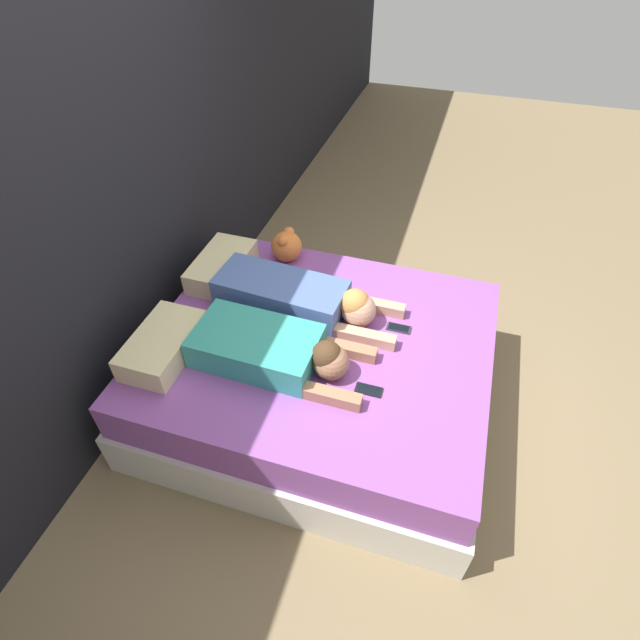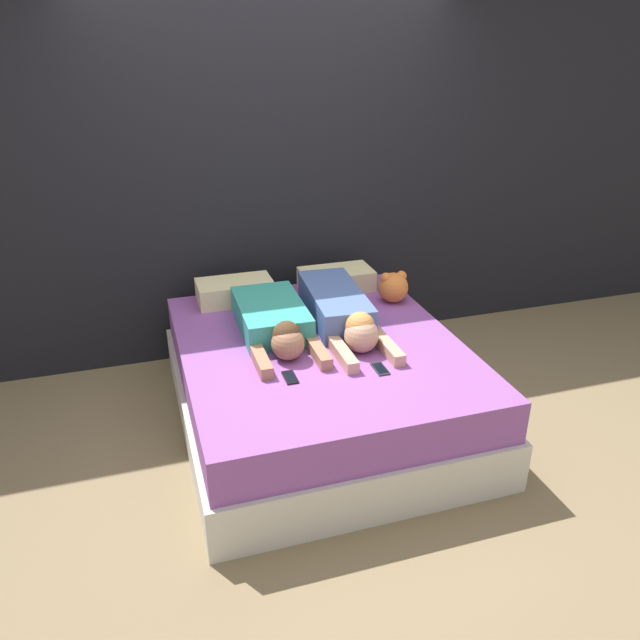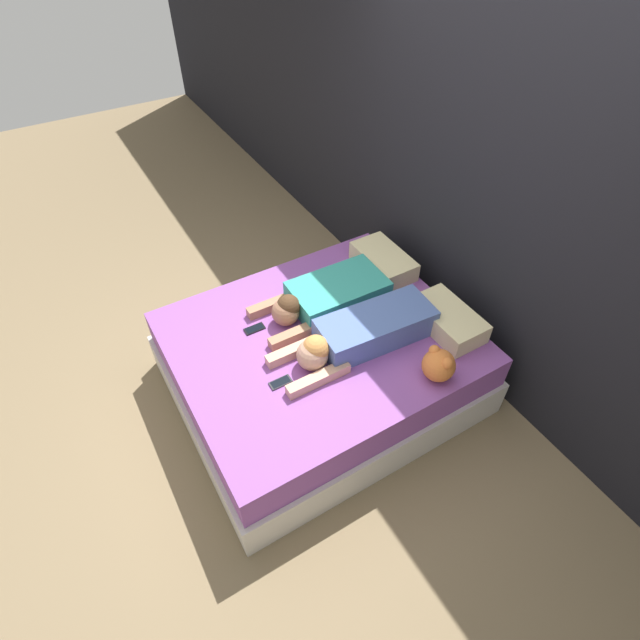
{
  "view_description": "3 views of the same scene",
  "coord_description": "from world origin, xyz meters",
  "px_view_note": "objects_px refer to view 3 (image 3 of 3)",
  "views": [
    {
      "loc": [
        -1.91,
        -0.6,
        2.58
      ],
      "look_at": [
        0.0,
        0.0,
        0.7
      ],
      "focal_mm": 28.0,
      "sensor_mm": 36.0,
      "label": 1
    },
    {
      "loc": [
        -1.0,
        -3.18,
        2.26
      ],
      "look_at": [
        0.0,
        0.0,
        0.7
      ],
      "focal_mm": 35.0,
      "sensor_mm": 36.0,
      "label": 2
    },
    {
      "loc": [
        1.98,
        -1.18,
        2.98
      ],
      "look_at": [
        0.0,
        0.0,
        0.7
      ],
      "focal_mm": 28.0,
      "sensor_mm": 36.0,
      "label": 3
    }
  ],
  "objects_px": {
    "cell_phone_left": "(255,329)",
    "plush_toy": "(439,365)",
    "person_left": "(325,297)",
    "cell_phone_right": "(281,382)",
    "pillow_head_left": "(383,261)",
    "person_right": "(360,334)",
    "bed": "(320,363)",
    "pillow_head_right": "(448,320)"
  },
  "relations": [
    {
      "from": "pillow_head_right",
      "to": "cell_phone_left",
      "type": "xyz_separation_m",
      "value": [
        -0.65,
        -1.13,
        -0.07
      ]
    },
    {
      "from": "pillow_head_left",
      "to": "person_right",
      "type": "relative_size",
      "value": 0.45
    },
    {
      "from": "bed",
      "to": "pillow_head_right",
      "type": "bearing_deg",
      "value": 64.77
    },
    {
      "from": "bed",
      "to": "plush_toy",
      "type": "height_order",
      "value": "plush_toy"
    },
    {
      "from": "person_left",
      "to": "pillow_head_left",
      "type": "bearing_deg",
      "value": 102.75
    },
    {
      "from": "bed",
      "to": "plush_toy",
      "type": "xyz_separation_m",
      "value": [
        0.66,
        0.45,
        0.39
      ]
    },
    {
      "from": "person_left",
      "to": "cell_phone_right",
      "type": "relative_size",
      "value": 6.89
    },
    {
      "from": "person_left",
      "to": "cell_phone_left",
      "type": "relative_size",
      "value": 6.89
    },
    {
      "from": "pillow_head_right",
      "to": "person_left",
      "type": "bearing_deg",
      "value": -135.09
    },
    {
      "from": "cell_phone_right",
      "to": "pillow_head_left",
      "type": "bearing_deg",
      "value": 116.19
    },
    {
      "from": "cell_phone_right",
      "to": "plush_toy",
      "type": "height_order",
      "value": "plush_toy"
    },
    {
      "from": "person_right",
      "to": "cell_phone_left",
      "type": "relative_size",
      "value": 8.05
    },
    {
      "from": "pillow_head_left",
      "to": "cell_phone_right",
      "type": "relative_size",
      "value": 3.65
    },
    {
      "from": "person_right",
      "to": "cell_phone_left",
      "type": "distance_m",
      "value": 0.72
    },
    {
      "from": "bed",
      "to": "cell_phone_right",
      "type": "xyz_separation_m",
      "value": [
        0.22,
        -0.41,
        0.28
      ]
    },
    {
      "from": "person_left",
      "to": "cell_phone_left",
      "type": "distance_m",
      "value": 0.54
    },
    {
      "from": "person_right",
      "to": "cell_phone_right",
      "type": "relative_size",
      "value": 8.05
    },
    {
      "from": "pillow_head_right",
      "to": "plush_toy",
      "type": "height_order",
      "value": "plush_toy"
    },
    {
      "from": "cell_phone_left",
      "to": "plush_toy",
      "type": "relative_size",
      "value": 0.65
    },
    {
      "from": "plush_toy",
      "to": "pillow_head_left",
      "type": "bearing_deg",
      "value": 161.99
    },
    {
      "from": "cell_phone_left",
      "to": "plush_toy",
      "type": "distance_m",
      "value": 1.24
    },
    {
      "from": "pillow_head_right",
      "to": "cell_phone_right",
      "type": "xyz_separation_m",
      "value": [
        -0.15,
        -1.19,
        -0.07
      ]
    },
    {
      "from": "cell_phone_left",
      "to": "plush_toy",
      "type": "bearing_deg",
      "value": 40.17
    },
    {
      "from": "pillow_head_left",
      "to": "person_left",
      "type": "xyz_separation_m",
      "value": [
        0.14,
        -0.6,
        0.01
      ]
    },
    {
      "from": "pillow_head_right",
      "to": "cell_phone_left",
      "type": "height_order",
      "value": "pillow_head_right"
    },
    {
      "from": "pillow_head_left",
      "to": "person_right",
      "type": "distance_m",
      "value": 0.83
    },
    {
      "from": "bed",
      "to": "cell_phone_right",
      "type": "distance_m",
      "value": 0.55
    },
    {
      "from": "cell_phone_left",
      "to": "plush_toy",
      "type": "xyz_separation_m",
      "value": [
        0.95,
        0.8,
        0.1
      ]
    },
    {
      "from": "bed",
      "to": "person_left",
      "type": "distance_m",
      "value": 0.47
    },
    {
      "from": "bed",
      "to": "person_right",
      "type": "bearing_deg",
      "value": 42.49
    },
    {
      "from": "bed",
      "to": "cell_phone_right",
      "type": "relative_size",
      "value": 14.09
    },
    {
      "from": "pillow_head_left",
      "to": "pillow_head_right",
      "type": "xyz_separation_m",
      "value": [
        0.74,
        0.0,
        0.0
      ]
    },
    {
      "from": "bed",
      "to": "pillow_head_left",
      "type": "xyz_separation_m",
      "value": [
        -0.37,
        0.78,
        0.35
      ]
    },
    {
      "from": "person_left",
      "to": "pillow_head_right",
      "type": "bearing_deg",
      "value": 44.91
    },
    {
      "from": "person_left",
      "to": "cell_phone_right",
      "type": "xyz_separation_m",
      "value": [
        0.45,
        -0.59,
        -0.08
      ]
    },
    {
      "from": "person_right",
      "to": "cell_phone_right",
      "type": "bearing_deg",
      "value": -87.91
    },
    {
      "from": "person_left",
      "to": "cell_phone_right",
      "type": "distance_m",
      "value": 0.75
    },
    {
      "from": "pillow_head_left",
      "to": "plush_toy",
      "type": "xyz_separation_m",
      "value": [
        1.03,
        -0.34,
        0.04
      ]
    },
    {
      "from": "bed",
      "to": "pillow_head_left",
      "type": "height_order",
      "value": "pillow_head_left"
    },
    {
      "from": "person_left",
      "to": "person_right",
      "type": "height_order",
      "value": "person_right"
    },
    {
      "from": "person_right",
      "to": "cell_phone_left",
      "type": "bearing_deg",
      "value": -131.85
    },
    {
      "from": "pillow_head_left",
      "to": "bed",
      "type": "bearing_deg",
      "value": -64.77
    }
  ]
}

